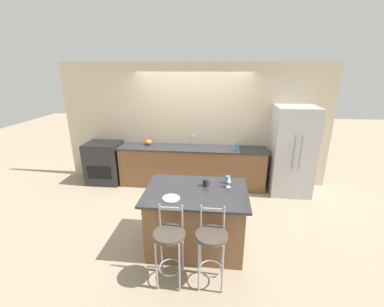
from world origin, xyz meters
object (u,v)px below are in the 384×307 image
(coffee_mug, at_px, (205,183))
(pumpkin_decoration, at_px, (148,142))
(oven_range, at_px, (105,163))
(tumbler_cup, at_px, (228,180))
(dinner_plate, at_px, (171,198))
(soap_bottle, at_px, (237,147))
(bar_stool_far, at_px, (211,243))
(wine_glass, at_px, (229,179))
(refrigerator, at_px, (292,151))
(bar_stool_near, at_px, (170,242))

(coffee_mug, xyz_separation_m, pumpkin_decoration, (-1.42, 2.02, -0.00))
(oven_range, distance_m, tumbler_cup, 3.33)
(dinner_plate, xyz_separation_m, soap_bottle, (0.99, 2.21, 0.06))
(bar_stool_far, distance_m, tumbler_cup, 1.10)
(coffee_mug, bearing_deg, wine_glass, -0.12)
(refrigerator, height_order, bar_stool_near, refrigerator)
(bar_stool_far, bearing_deg, oven_range, 133.05)
(wine_glass, xyz_separation_m, soap_bottle, (0.22, 1.78, -0.06))
(bar_stool_near, bearing_deg, dinner_plate, 97.24)
(oven_range, bearing_deg, bar_stool_near, -53.36)
(bar_stool_far, relative_size, dinner_plate, 4.29)
(coffee_mug, relative_size, pumpkin_decoration, 0.73)
(wine_glass, height_order, tumbler_cup, wine_glass)
(dinner_plate, bearing_deg, oven_range, 130.95)
(oven_range, height_order, wine_glass, wine_glass)
(dinner_plate, xyz_separation_m, wine_glass, (0.77, 0.44, 0.12))
(dinner_plate, distance_m, wine_glass, 0.89)
(dinner_plate, bearing_deg, refrigerator, 46.75)
(refrigerator, bearing_deg, dinner_plate, -133.25)
(soap_bottle, bearing_deg, bar_stool_near, -109.23)
(refrigerator, relative_size, tumbler_cup, 16.07)
(pumpkin_decoration, distance_m, soap_bottle, 1.99)
(bar_stool_near, relative_size, bar_stool_far, 1.00)
(bar_stool_far, bearing_deg, pumpkin_decoration, 118.18)
(soap_bottle, bearing_deg, bar_stool_far, -99.20)
(bar_stool_far, height_order, dinner_plate, bar_stool_far)
(coffee_mug, bearing_deg, soap_bottle, 72.53)
(dinner_plate, xyz_separation_m, tumbler_cup, (0.76, 0.57, 0.05))
(oven_range, relative_size, dinner_plate, 3.99)
(dinner_plate, xyz_separation_m, coffee_mug, (0.44, 0.44, 0.04))
(dinner_plate, bearing_deg, coffee_mug, 45.07)
(pumpkin_decoration, bearing_deg, refrigerator, -3.27)
(wine_glass, xyz_separation_m, tumbler_cup, (-0.01, 0.14, -0.07))
(tumbler_cup, distance_m, pumpkin_decoration, 2.57)
(tumbler_cup, relative_size, pumpkin_decoration, 0.74)
(refrigerator, bearing_deg, bar_stool_far, -120.12)
(refrigerator, height_order, dinner_plate, refrigerator)
(bar_stool_far, distance_m, wine_glass, 1.01)
(bar_stool_near, distance_m, dinner_plate, 0.58)
(bar_stool_near, bearing_deg, oven_range, 126.64)
(wine_glass, bearing_deg, refrigerator, 53.35)
(oven_range, bearing_deg, wine_glass, -34.14)
(oven_range, bearing_deg, coffee_mug, -37.61)
(pumpkin_decoration, bearing_deg, dinner_plate, -68.13)
(soap_bottle, bearing_deg, coffee_mug, -107.47)
(bar_stool_near, bearing_deg, wine_glass, 51.79)
(bar_stool_near, relative_size, soap_bottle, 5.54)
(refrigerator, relative_size, wine_glass, 10.39)
(refrigerator, distance_m, pumpkin_decoration, 3.13)
(refrigerator, xyz_separation_m, wine_glass, (-1.37, -1.84, 0.12))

